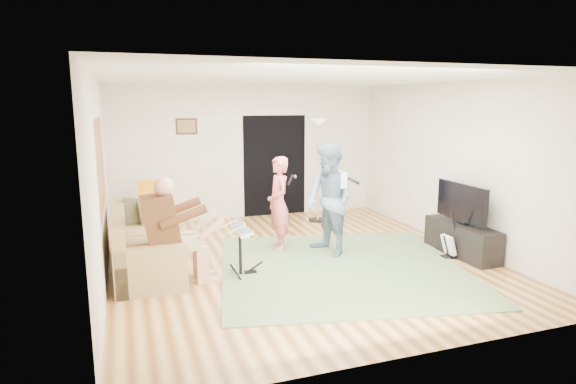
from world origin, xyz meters
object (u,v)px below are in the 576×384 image
object	(u,v)px
drum_kit	(240,254)
guitarist	(329,200)
singer	(279,204)
dining_chair	(151,218)
sofa	(141,251)
guitar_spare	(449,245)
torchiere_lamp	(318,152)
tv_cabinet	(462,239)
television	(462,202)

from	to	relation	value
drum_kit	guitarist	distance (m)	1.69
guitarist	singer	bearing A→B (deg)	-140.19
drum_kit	dining_chair	size ratio (longest dim) A/B	0.69
sofa	guitar_spare	world-z (taller)	sofa
dining_chair	guitarist	bearing A→B (deg)	-33.63
drum_kit	guitar_spare	bearing A→B (deg)	-5.61
guitar_spare	dining_chair	bearing A→B (deg)	148.07
torchiere_lamp	dining_chair	world-z (taller)	torchiere_lamp
sofa	dining_chair	world-z (taller)	dining_chair
drum_kit	sofa	bearing A→B (deg)	153.37
drum_kit	tv_cabinet	world-z (taller)	drum_kit
drum_kit	television	world-z (taller)	television
guitarist	torchiere_lamp	world-z (taller)	torchiere_lamp
guitarist	torchiere_lamp	size ratio (longest dim) A/B	0.85
torchiere_lamp	dining_chair	size ratio (longest dim) A/B	2.03
guitarist	drum_kit	bearing A→B (deg)	-86.43
guitarist	dining_chair	xyz separation A→B (m)	(-2.59, 1.89, -0.52)
tv_cabinet	television	world-z (taller)	television
dining_chair	television	world-z (taller)	television
guitarist	guitar_spare	distance (m)	1.97
drum_kit	dining_chair	xyz separation A→B (m)	(-1.06, 2.34, 0.05)
drum_kit	singer	bearing A→B (deg)	47.85
tv_cabinet	television	distance (m)	0.60
drum_kit	torchiere_lamp	bearing A→B (deg)	48.91
sofa	guitar_spare	distance (m)	4.61
guitarist	dining_chair	bearing A→B (deg)	-139.07
sofa	singer	world-z (taller)	singer
sofa	television	world-z (taller)	television
sofa	tv_cabinet	world-z (taller)	sofa
sofa	guitarist	xyz separation A→B (m)	(2.83, -0.20, 0.58)
drum_kit	tv_cabinet	size ratio (longest dim) A/B	0.50
singer	tv_cabinet	bearing A→B (deg)	67.13
drum_kit	dining_chair	bearing A→B (deg)	114.24
torchiere_lamp	tv_cabinet	size ratio (longest dim) A/B	1.46
sofa	dining_chair	bearing A→B (deg)	81.90
guitarist	dining_chair	world-z (taller)	guitarist
guitar_spare	torchiere_lamp	bearing A→B (deg)	109.52
sofa	television	xyz separation A→B (m)	(4.75, -0.90, 0.56)
guitarist	torchiere_lamp	bearing A→B (deg)	149.15
sofa	television	size ratio (longest dim) A/B	1.95
singer	tv_cabinet	size ratio (longest dim) A/B	1.09
torchiere_lamp	television	bearing A→B (deg)	-65.81
torchiere_lamp	dining_chair	xyz separation A→B (m)	(-3.26, -0.18, -1.04)
drum_kit	guitar_spare	distance (m)	3.23
torchiere_lamp	drum_kit	bearing A→B (deg)	-131.09
television	guitar_spare	bearing A→B (deg)	-163.95
sofa	torchiere_lamp	bearing A→B (deg)	28.21
sofa	tv_cabinet	size ratio (longest dim) A/B	1.54
singer	sofa	bearing A→B (deg)	-80.20
dining_chair	television	xyz separation A→B (m)	(4.51, -2.59, 0.49)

